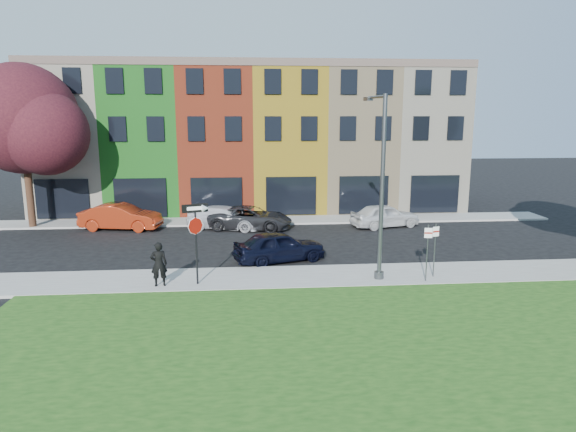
{
  "coord_description": "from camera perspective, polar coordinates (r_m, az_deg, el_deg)",
  "views": [
    {
      "loc": [
        -3.08,
        -18.03,
        7.0
      ],
      "look_at": [
        -1.23,
        4.0,
        2.56
      ],
      "focal_mm": 32.0,
      "sensor_mm": 36.0,
      "label": 1
    }
  ],
  "objects": [
    {
      "name": "ground",
      "position": [
        19.59,
        4.63,
        -9.61
      ],
      "size": [
        120.0,
        120.0,
        0.0
      ],
      "primitive_type": "plane",
      "color": "black",
      "rests_on": "ground"
    },
    {
      "name": "rowhouse_block",
      "position": [
        39.27,
        -4.0,
        8.4
      ],
      "size": [
        30.0,
        10.12,
        10.0
      ],
      "color": "beige",
      "rests_on": "ground"
    },
    {
      "name": "man",
      "position": [
        21.38,
        -14.16,
        -5.19
      ],
      "size": [
        0.82,
        0.68,
        1.83
      ],
      "primitive_type": "imported",
      "rotation": [
        0.0,
        0.0,
        3.33
      ],
      "color": "black",
      "rests_on": "sidewalk_near"
    },
    {
      "name": "parking_sign_a",
      "position": [
        21.95,
        15.24,
        -3.29
      ],
      "size": [
        0.32,
        0.1,
        2.39
      ],
      "rotation": [
        0.0,
        0.0,
        -0.14
      ],
      "color": "#494C4E",
      "rests_on": "sidewalk_near"
    },
    {
      "name": "street_lamp",
      "position": [
        21.57,
        10.21,
        3.12
      ],
      "size": [
        0.54,
        2.58,
        7.64
      ],
      "rotation": [
        0.0,
        0.0,
        0.09
      ],
      "color": "#494C4E",
      "rests_on": "sidewalk_near"
    },
    {
      "name": "parked_car_dark",
      "position": [
        31.49,
        -4.21,
        -0.19
      ],
      "size": [
        4.63,
        6.14,
        1.41
      ],
      "primitive_type": "imported",
      "rotation": [
        0.0,
        0.0,
        1.34
      ],
      "color": "black",
      "rests_on": "ground"
    },
    {
      "name": "parked_car_red",
      "position": [
        32.86,
        -18.09,
        -0.08
      ],
      "size": [
        3.31,
        5.4,
        1.59
      ],
      "primitive_type": "imported",
      "rotation": [
        0.0,
        0.0,
        1.4
      ],
      "color": "maroon",
      "rests_on": "ground"
    },
    {
      "name": "sidewalk_near",
      "position": [
        22.72,
        8.41,
        -6.54
      ],
      "size": [
        40.0,
        3.0,
        0.12
      ],
      "primitive_type": "cube",
      "color": "gray",
      "rests_on": "ground"
    },
    {
      "name": "stop_sign",
      "position": [
        20.92,
        -10.23,
        -1.31
      ],
      "size": [
        1.02,
        0.34,
        3.33
      ],
      "rotation": [
        0.0,
        0.0,
        0.3
      ],
      "color": "black",
      "rests_on": "sidewalk_near"
    },
    {
      "name": "sidewalk_far",
      "position": [
        33.75,
        -4.57,
        -0.54
      ],
      "size": [
        40.0,
        2.4,
        0.12
      ],
      "primitive_type": "cube",
      "color": "gray",
      "rests_on": "ground"
    },
    {
      "name": "sedan_near",
      "position": [
        24.56,
        -0.97,
        -3.39
      ],
      "size": [
        4.37,
        5.43,
        1.49
      ],
      "primitive_type": "imported",
      "rotation": [
        0.0,
        0.0,
        1.89
      ],
      "color": "black",
      "rests_on": "ground"
    },
    {
      "name": "parked_car_white",
      "position": [
        32.53,
        10.71,
        0.06
      ],
      "size": [
        3.89,
        5.18,
        1.47
      ],
      "primitive_type": "imported",
      "rotation": [
        0.0,
        0.0,
        1.83
      ],
      "color": "silver",
      "rests_on": "ground"
    },
    {
      "name": "tree_purple",
      "position": [
        34.82,
        -27.17,
        9.32
      ],
      "size": [
        7.84,
        6.86,
        9.82
      ],
      "color": "black",
      "rests_on": "sidewalk_far"
    },
    {
      "name": "parking_sign_b",
      "position": [
        22.62,
        16.01,
        -3.03
      ],
      "size": [
        0.31,
        0.14,
        2.31
      ],
      "rotation": [
        0.0,
        0.0,
        0.33
      ],
      "color": "#494C4E",
      "rests_on": "sidewalk_near"
    },
    {
      "name": "parked_car_silver",
      "position": [
        31.74,
        -6.97,
        -0.19
      ],
      "size": [
        4.55,
        5.82,
        1.38
      ],
      "primitive_type": "imported",
      "rotation": [
        0.0,
        0.0,
        1.28
      ],
      "color": "silver",
      "rests_on": "ground"
    }
  ]
}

